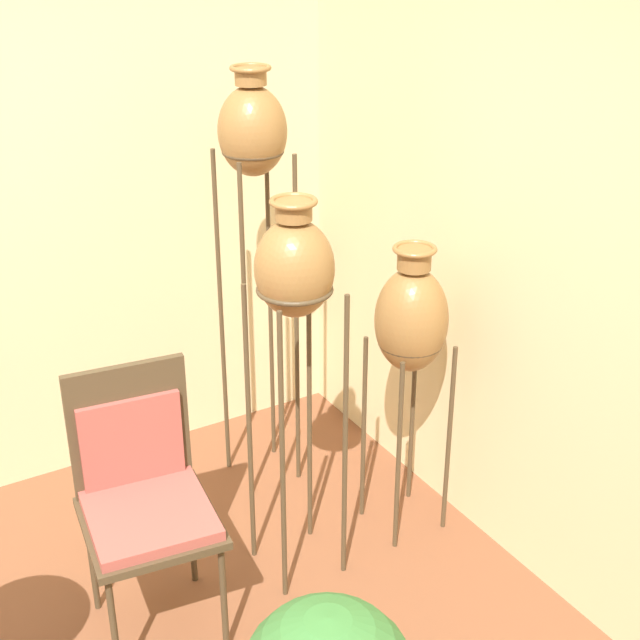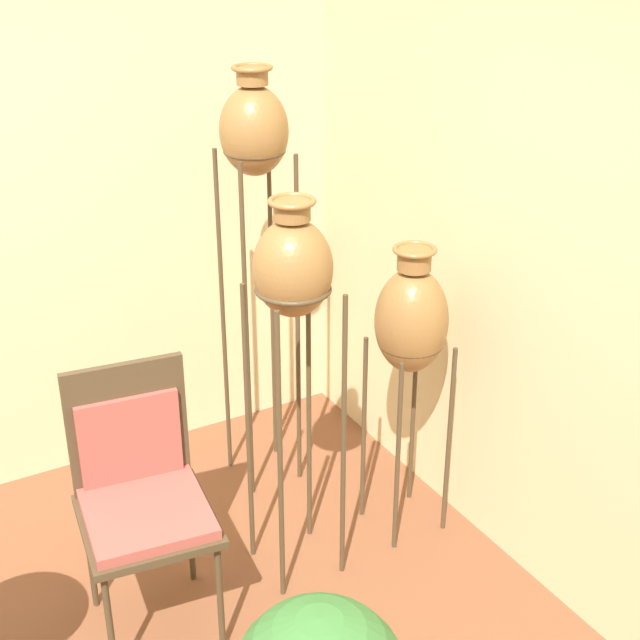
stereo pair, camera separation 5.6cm
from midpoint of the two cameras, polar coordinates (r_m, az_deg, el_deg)
name	(u,v)px [view 1 (the left image)]	position (r m, az deg, el deg)	size (l,w,h in m)	color
wall_right	(599,271)	(3.14, 16.95, 3.01)	(0.06, 7.61, 2.70)	beige
vase_stand_tall	(253,145)	(3.69, -4.77, 11.12)	(0.28, 0.28, 1.90)	#473823
vase_stand_medium	(295,277)	(3.15, -2.16, 2.78)	(0.29, 0.29, 1.56)	#473823
vase_stand_short	(411,322)	(3.55, 5.41, -0.12)	(0.29, 0.29, 1.29)	#473823
chair	(142,487)	(3.30, -11.80, -10.41)	(0.51, 0.53, 1.01)	#473823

